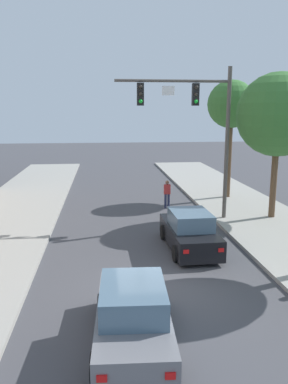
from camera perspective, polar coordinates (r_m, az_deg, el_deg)
ground_plane at (r=12.22m, az=2.09°, el=-15.00°), size 120.00×120.00×0.00m
traffic_signal_mast at (r=19.27m, az=7.88°, el=11.05°), size 5.67×0.38×7.50m
car_lead_black at (r=15.82m, az=6.73°, el=-5.90°), size 1.91×4.27×1.60m
car_following_grey at (r=9.64m, az=-1.66°, el=-17.99°), size 2.00×4.32×1.60m
pedestrian_crossing_road at (r=22.29m, az=3.44°, el=-0.13°), size 0.36×0.22×1.64m
street_tree_second at (r=20.51m, az=19.27°, el=10.72°), size 4.15×4.15×7.30m
street_tree_third at (r=24.83m, az=12.80°, el=12.43°), size 2.93×2.93×7.29m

